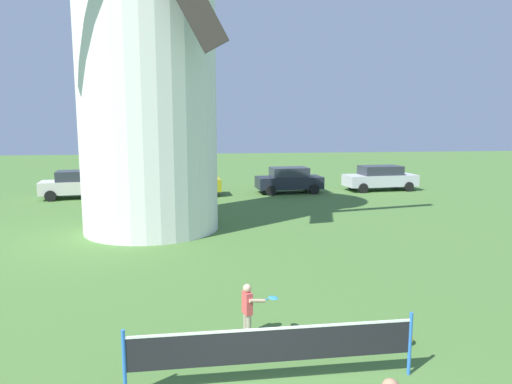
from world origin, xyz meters
TOP-DOWN VIEW (x-y plane):
  - windmill at (-2.58, 13.56)m, footprint 9.60×5.99m
  - tennis_net at (0.26, 1.93)m, footprint 4.72×0.06m
  - player_far at (0.08, 3.66)m, footprint 0.74×0.36m
  - stray_ball at (3.05, 2.95)m, footprint 0.25×0.25m
  - parked_car_cream at (-7.34, 22.12)m, footprint 4.27×2.28m
  - parked_car_mustard at (-1.32, 22.01)m, footprint 4.05×2.00m
  - parked_car_black at (4.88, 22.39)m, footprint 4.03×2.06m
  - parked_car_silver at (10.82, 22.64)m, footprint 4.61×2.14m

SIDE VIEW (x-z plane):
  - stray_ball at x=3.05m, z-range 0.00..0.25m
  - player_far at x=0.08m, z-range 0.08..1.18m
  - tennis_net at x=0.26m, z-range 0.13..1.23m
  - parked_car_black at x=4.88m, z-range 0.03..1.59m
  - parked_car_mustard at x=-1.32m, z-range 0.03..1.59m
  - parked_car_cream at x=-7.34m, z-range 0.03..1.59m
  - parked_car_silver at x=10.82m, z-range 0.03..1.59m
  - windmill at x=-2.58m, z-range -0.27..15.78m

